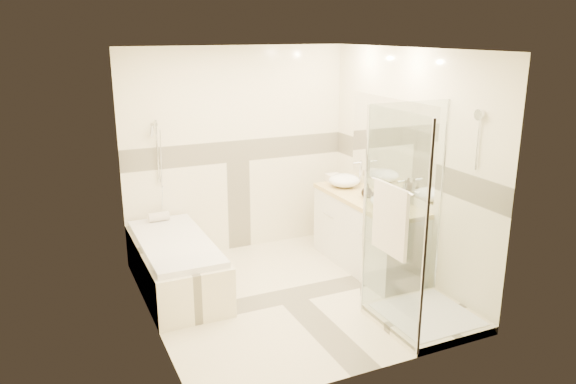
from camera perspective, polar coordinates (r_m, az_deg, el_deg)
name	(u,v)px	position (r m, az deg, el deg)	size (l,w,h in m)	color
room	(294,178)	(5.54, 0.60, 1.39)	(2.82, 3.02, 2.52)	beige
bathtub	(176,262)	(6.09, -11.34, -7.00)	(0.75, 1.70, 0.56)	#F1E7C1
vanity	(367,233)	(6.53, 8.03, -4.10)	(0.58, 1.62, 0.85)	white
shower_enclosure	(414,272)	(5.39, 12.72, -7.98)	(0.96, 0.93, 2.04)	#F1E7C1
vessel_sink_near	(344,180)	(6.79, 5.75, 1.18)	(0.38, 0.38, 0.15)	white
vessel_sink_far	(387,201)	(6.06, 10.00, -0.87)	(0.35, 0.35, 0.14)	white
faucet_near	(360,171)	(6.87, 7.32, 2.13)	(0.12, 0.03, 0.29)	silver
faucet_far	(404,190)	(6.16, 11.70, 0.19)	(0.11, 0.03, 0.28)	silver
amenity_bottle_a	(375,195)	(6.24, 8.85, -0.32)	(0.06, 0.07, 0.14)	black
amenity_bottle_b	(367,190)	(6.37, 8.02, 0.17)	(0.13, 0.13, 0.16)	black
folded_towels	(336,179)	(6.97, 4.88, 1.34)	(0.17, 0.28, 0.09)	white
rolled_towel	(159,217)	(6.59, -13.01, -2.47)	(0.10, 0.10, 0.23)	white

